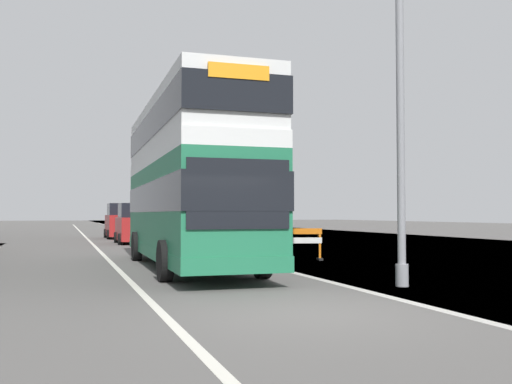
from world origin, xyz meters
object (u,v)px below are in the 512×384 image
Objects in this scene: lamppost_foreground at (400,95)px; car_oncoming_near at (135,225)px; double_decker_bus at (189,180)px; roadworks_barrier at (301,241)px; car_receding_mid at (121,222)px.

car_oncoming_near is (-3.45, 20.91, -3.29)m from lamppost_foreground.
roadworks_barrier is at bearing 17.68° from double_decker_bus.
car_receding_mid reaches higher than roadworks_barrier.
lamppost_foreground reaches higher than roadworks_barrier.
double_decker_bus reaches higher than roadworks_barrier.
lamppost_foreground is 2.34× the size of car_oncoming_near.
car_oncoming_near is at bearing 89.49° from double_decker_bus.
lamppost_foreground is 6.03× the size of roadworks_barrier.
lamppost_foreground is 21.44m from car_oncoming_near.
double_decker_bus is 7.51× the size of roadworks_barrier.
lamppost_foreground reaches higher than double_decker_bus.
roadworks_barrier is 14.15m from car_oncoming_near.
double_decker_bus is 1.25× the size of lamppost_foreground.
car_receding_mid is (-3.53, 27.96, -3.23)m from lamppost_foreground.
car_oncoming_near is 7.05m from car_receding_mid.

